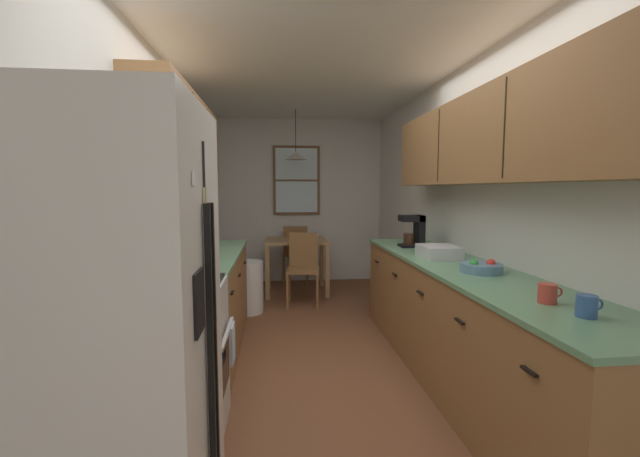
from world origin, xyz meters
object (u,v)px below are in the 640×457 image
mug_spare (587,306)px  trash_bin (248,287)px  stove_range (167,362)px  table_serving_bowl (298,238)px  storage_canister (183,258)px  fruit_bowl (481,267)px  coffee_maker (414,230)px  dining_table (296,249)px  mug_by_coffeemaker (548,293)px  refrigerator (119,338)px  dining_chair_far (295,251)px  dish_rack (439,252)px  dining_chair_near (303,265)px  microwave_over_range (138,159)px

mug_spare → trash_bin: bearing=118.2°
stove_range → table_serving_bowl: 3.41m
storage_canister → mug_spare: size_ratio=1.43×
trash_bin → fruit_bowl: size_ratio=2.23×
storage_canister → table_serving_bowl: storage_canister is taller
storage_canister → fruit_bowl: (2.02, -0.26, -0.05)m
coffee_maker → dining_table: bearing=119.7°
mug_by_coffeemaker → mug_spare: size_ratio=1.01×
refrigerator → dining_chair_far: 4.74m
coffee_maker → dish_rack: size_ratio=0.91×
dining_chair_near → mug_spare: (1.02, -3.47, 0.45)m
microwave_over_range → dish_rack: bearing=21.8°
trash_bin → mug_by_coffeemaker: mug_by_coffeemaker is taller
coffee_maker → stove_range: bearing=-143.4°
stove_range → dining_chair_far: bearing=76.6°
dish_rack → dining_table: bearing=112.7°
storage_canister → fruit_bowl: bearing=-7.3°
storage_canister → coffee_maker: 2.20m
refrigerator → dining_table: bearing=77.8°
stove_range → dining_chair_far: 4.01m
dining_chair_far → table_serving_bowl: 0.69m
coffee_maker → mug_by_coffeemaker: 1.97m
stove_range → dining_chair_far: stove_range is taller
trash_bin → mug_spare: 3.64m
dish_rack → stove_range: bearing=-157.1°
dining_chair_far → mug_by_coffeemaker: 4.54m
dining_chair_far → coffee_maker: size_ratio=2.91×
stove_range → coffee_maker: coffee_maker is taller
refrigerator → trash_bin: refrigerator is taller
refrigerator → mug_spare: (1.96, 0.01, 0.06)m
storage_canister → fruit_bowl: size_ratio=0.64×
refrigerator → stove_range: 0.85m
dining_chair_near → table_serving_bowl: bearing=94.5°
stove_range → mug_spare: (1.99, -0.73, 0.48)m
microwave_over_range → trash_bin: microwave_over_range is taller
storage_canister → dish_rack: bearing=9.7°
refrigerator → microwave_over_range: microwave_over_range is taller
coffee_maker → fruit_bowl: coffee_maker is taller
refrigerator → dish_rack: 2.48m
dish_rack → mug_by_coffeemaker: bearing=-89.6°
dish_rack → refrigerator: bearing=-140.9°
dining_chair_near → storage_canister: bearing=-113.4°
dish_rack → table_serving_bowl: dish_rack is taller
storage_canister → mug_by_coffeemaker: 2.21m
microwave_over_range → coffee_maker: microwave_over_range is taller
coffee_maker → table_serving_bowl: 2.10m
storage_canister → coffee_maker: (1.97, 0.97, 0.07)m
dining_chair_far → fruit_bowl: size_ratio=3.28×
trash_bin → dish_rack: 2.40m
coffee_maker → mug_spare: bearing=-89.5°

